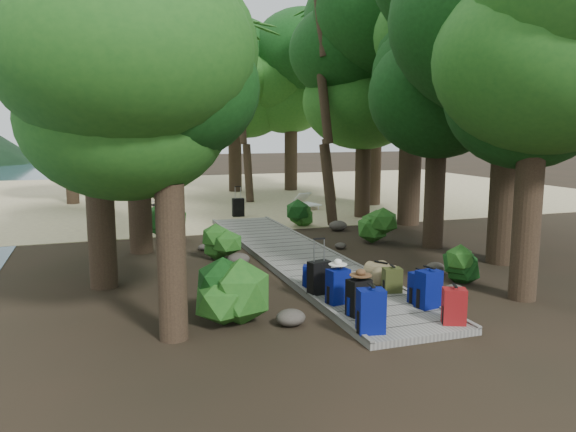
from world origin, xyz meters
name	(u,v)px	position (x,y,z in m)	size (l,w,h in m)	color
ground	(311,268)	(0.00, 0.00, 0.00)	(120.00, 120.00, 0.00)	black
sand_beach	(197,194)	(0.00, 16.00, 0.01)	(40.00, 22.00, 0.02)	#C8BA87
boardwalk	(297,256)	(0.00, 1.00, 0.06)	(2.00, 12.00, 0.12)	gray
backpack_left_a	(371,309)	(-0.79, -4.59, 0.51)	(0.41, 0.29, 0.78)	navy
backpack_left_b	(359,295)	(-0.60, -3.77, 0.47)	(0.38, 0.27, 0.70)	black
backpack_left_c	(338,284)	(-0.67, -3.05, 0.48)	(0.38, 0.27, 0.71)	navy
backpack_left_d	(311,275)	(-0.74, -1.87, 0.36)	(0.32, 0.23, 0.48)	navy
backpack_right_a	(454,304)	(0.69, -4.67, 0.45)	(0.37, 0.26, 0.66)	maroon
backpack_right_b	(429,287)	(0.77, -3.79, 0.50)	(0.42, 0.29, 0.75)	navy
backpack_right_c	(420,286)	(0.76, -3.52, 0.44)	(0.37, 0.27, 0.64)	navy
backpack_right_d	(392,279)	(0.62, -2.74, 0.39)	(0.35, 0.25, 0.53)	#41431D
duffel_right_khaki	(381,273)	(0.74, -2.05, 0.32)	(0.41, 0.61, 0.41)	brown
suitcase_on_boardwalk	(319,277)	(-0.78, -2.38, 0.44)	(0.42, 0.23, 0.65)	black
lone_suitcase_on_sand	(238,207)	(0.22, 8.18, 0.36)	(0.43, 0.25, 0.68)	black
hat_brown	(361,272)	(-0.58, -3.79, 0.88)	(0.38, 0.38, 0.11)	#51351E
hat_white	(338,262)	(-0.65, -3.00, 0.89)	(0.34, 0.34, 0.11)	silver
kayak	(157,206)	(-2.51, 10.87, 0.18)	(0.68, 3.11, 0.31)	#B00F12
sun_lounger	(308,201)	(3.48, 9.32, 0.32)	(0.59, 1.83, 0.59)	silver
tree_right_a	(535,105)	(3.00, -3.62, 3.73)	(4.48, 4.48, 7.46)	black
tree_right_b	(515,36)	(4.66, -1.02, 5.42)	(6.07, 6.07, 10.83)	black
tree_right_c	(438,102)	(4.08, 1.14, 3.98)	(4.60, 4.60, 7.97)	black
tree_right_d	(413,63)	(5.41, 4.68, 5.43)	(5.92, 5.92, 10.86)	black
tree_right_e	(364,106)	(4.60, 6.62, 4.09)	(4.55, 4.55, 8.18)	black
tree_right_f	(374,72)	(6.52, 9.63, 5.63)	(6.30, 6.30, 11.25)	black
tree_left_a	(167,132)	(-3.71, -3.55, 3.24)	(3.89, 3.89, 6.48)	black
tree_left_b	(94,90)	(-4.71, -0.11, 4.04)	(4.49, 4.49, 8.09)	black
tree_left_c	(135,87)	(-3.70, 3.07, 4.35)	(5.00, 5.00, 8.69)	black
tree_back_a	(157,102)	(-1.97, 14.65, 4.50)	(5.20, 5.20, 9.00)	black
tree_back_b	(234,98)	(2.13, 16.55, 4.82)	(5.40, 5.40, 9.64)	black
tree_back_c	(291,98)	(5.09, 16.18, 4.88)	(5.42, 5.42, 9.76)	black
tree_back_d	(68,116)	(-5.79, 14.07, 3.83)	(4.60, 4.60, 7.67)	black
palm_right_a	(335,102)	(2.97, 5.57, 4.17)	(4.89, 4.89, 8.33)	#103912
palm_right_b	(331,106)	(5.37, 11.48, 4.26)	(4.41, 4.41, 8.52)	#103912
palm_right_c	(254,115)	(1.99, 12.34, 3.89)	(4.89, 4.89, 7.79)	#103912
palm_left_a	(92,128)	(-4.83, 7.16, 3.29)	(4.13, 4.13, 6.58)	#103912
rock_left_a	(291,318)	(-1.76, -3.57, 0.14)	(0.50, 0.45, 0.28)	#4C473F
rock_left_b	(239,296)	(-2.26, -1.98, 0.10)	(0.36, 0.33, 0.20)	#4C473F
rock_left_c	(239,259)	(-1.58, 0.81, 0.15)	(0.55, 0.49, 0.30)	#4C473F
rock_left_d	(203,247)	(-2.09, 2.78, 0.08)	(0.30, 0.27, 0.16)	#4C473F
rock_right_a	(454,291)	(1.83, -3.07, 0.12)	(0.45, 0.40, 0.24)	#4C473F
rock_right_b	(435,267)	(2.55, -1.33, 0.12)	(0.44, 0.40, 0.24)	#4C473F
rock_right_c	(340,246)	(1.53, 1.75, 0.09)	(0.32, 0.28, 0.17)	#4C473F
rock_right_d	(338,226)	(2.59, 4.31, 0.16)	(0.60, 0.54, 0.33)	#4C473F
shrub_left_a	(232,290)	(-2.65, -3.03, 0.55)	(1.22, 1.22, 1.10)	#1D5218
shrub_left_b	(224,242)	(-1.81, 1.47, 0.45)	(1.01, 1.01, 0.91)	#1D5218
shrub_left_c	(166,221)	(-2.85, 4.61, 0.56)	(1.25, 1.25, 1.13)	#1D5218
shrub_right_a	(463,265)	(2.57, -2.30, 0.40)	(0.88, 0.88, 0.79)	#1D5218
shrub_right_b	(379,225)	(2.90, 2.10, 0.54)	(1.20, 1.20, 1.08)	#1D5218
shrub_right_c	(299,215)	(1.65, 5.42, 0.39)	(0.87, 0.87, 0.79)	#1D5218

